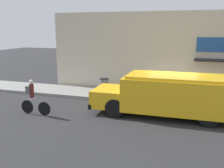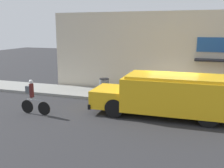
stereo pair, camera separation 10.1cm
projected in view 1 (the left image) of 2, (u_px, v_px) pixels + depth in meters
The scene contains 6 objects.
ground_plane at pixel (172, 107), 14.02m from camera, with size 70.00×70.00×0.00m, color #2B2B2D.
sidewalk at pixel (174, 100), 15.15m from camera, with size 28.00×2.48×0.17m.
storefront at pixel (179, 54), 15.99m from camera, with size 16.74×0.94×5.17m.
school_bus at pixel (169, 94), 12.45m from camera, with size 6.81×2.75×2.01m.
cyclist at pixel (33, 98), 12.77m from camera, with size 1.64×0.20×1.72m.
trash_bin at pixel (104, 85), 16.48m from camera, with size 0.61×0.61×0.89m.
Camera 1 is at (1.15, -13.77, 4.16)m, focal length 42.00 mm.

